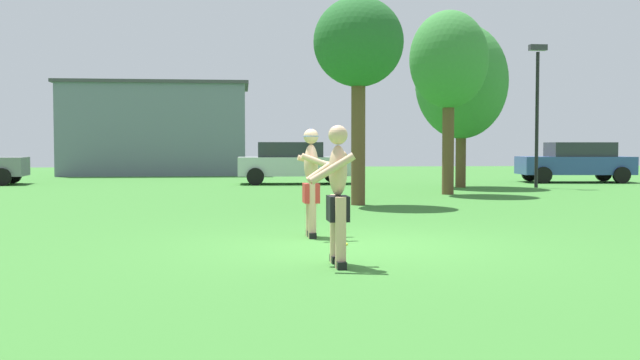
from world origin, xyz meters
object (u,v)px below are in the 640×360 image
at_px(player_with_cap, 311,177).
at_px(tree_right_field, 461,82).
at_px(car_silver_near_post, 294,162).
at_px(car_blue_mid_lot, 576,161).
at_px(frisbee, 339,244).
at_px(lamp_post, 537,98).
at_px(player_in_black, 337,192).
at_px(tree_left_field, 449,61).
at_px(tree_near_building, 358,45).

height_order(player_with_cap, tree_right_field, tree_right_field).
xyz_separation_m(car_silver_near_post, car_blue_mid_lot, (11.19, 0.03, 0.00)).
bearing_deg(player_with_cap, car_blue_mid_lot, 53.50).
height_order(frisbee, lamp_post, lamp_post).
bearing_deg(tree_right_field, player_in_black, -111.68).
relative_size(player_in_black, car_silver_near_post, 0.39).
bearing_deg(player_in_black, player_with_cap, 91.10).
xyz_separation_m(frisbee, car_blue_mid_lot, (11.70, 17.22, 0.81)).
height_order(player_in_black, frisbee, player_in_black).
height_order(player_in_black, tree_left_field, tree_left_field).
height_order(player_with_cap, player_in_black, player_with_cap).
height_order(player_with_cap, tree_near_building, tree_near_building).
distance_m(car_blue_mid_lot, tree_left_field, 10.09).
xyz_separation_m(player_in_black, frisbee, (0.27, 1.82, -0.88)).
relative_size(player_in_black, lamp_post, 0.35).
bearing_deg(tree_left_field, car_silver_near_post, 122.62).
xyz_separation_m(frisbee, tree_left_field, (4.66, 10.70, 3.92)).
height_order(car_blue_mid_lot, tree_right_field, tree_right_field).
height_order(frisbee, car_silver_near_post, car_silver_near_post).
bearing_deg(frisbee, tree_right_field, 66.75).
bearing_deg(player_in_black, tree_left_field, 68.52).
height_order(player_in_black, tree_right_field, tree_right_field).
bearing_deg(player_with_cap, tree_right_field, 64.12).
distance_m(player_in_black, car_blue_mid_lot, 22.49).
bearing_deg(lamp_post, player_with_cap, -125.02).
relative_size(player_with_cap, lamp_post, 0.35).
bearing_deg(frisbee, tree_near_building, 78.91).
distance_m(car_blue_mid_lot, tree_right_field, 6.93).
bearing_deg(tree_near_building, lamp_post, 42.52).
bearing_deg(tree_left_field, tree_near_building, -132.40).
bearing_deg(frisbee, lamp_post, 57.86).
xyz_separation_m(tree_left_field, tree_near_building, (-3.26, -3.57, -0.06)).
relative_size(player_in_black, frisbee, 6.98).
height_order(car_silver_near_post, tree_left_field, tree_left_field).
relative_size(lamp_post, tree_near_building, 0.97).
relative_size(car_silver_near_post, tree_right_field, 0.76).
relative_size(player_in_black, tree_left_field, 0.31).
height_order(frisbee, tree_right_field, tree_right_field).
height_order(car_silver_near_post, tree_near_building, tree_near_building).
xyz_separation_m(tree_left_field, tree_right_field, (1.46, 3.55, -0.28)).
xyz_separation_m(player_with_cap, tree_left_field, (4.98, 9.73, 2.99)).
distance_m(player_with_cap, frisbee, 1.38).
bearing_deg(lamp_post, tree_right_field, 169.71).
bearing_deg(player_with_cap, tree_left_field, 62.90).
height_order(car_silver_near_post, car_blue_mid_lot, same).
height_order(car_blue_mid_lot, lamp_post, lamp_post).
height_order(lamp_post, tree_right_field, tree_right_field).
distance_m(tree_right_field, tree_near_building, 8.55).
bearing_deg(tree_left_field, frisbee, -113.54).
xyz_separation_m(car_blue_mid_lot, lamp_post, (-3.04, -3.43, 2.25)).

